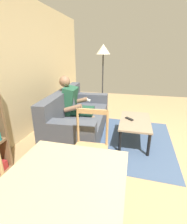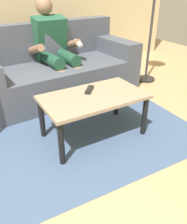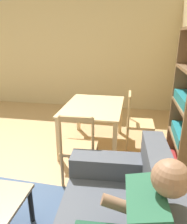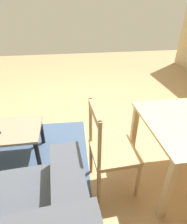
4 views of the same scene
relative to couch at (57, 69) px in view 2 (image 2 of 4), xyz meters
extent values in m
cube|color=#474C56|center=(0.00, -0.07, -0.11)|extent=(2.09, 1.05, 0.41)
cube|color=#474C56|center=(-0.02, 0.29, 0.33)|extent=(2.04, 0.33, 0.46)
cube|color=#474C56|center=(0.90, -0.01, 0.20)|extent=(0.30, 0.93, 0.21)
cube|color=#535969|center=(0.07, 0.14, 0.28)|extent=(0.42, 0.23, 0.36)
cube|color=#23563D|center=(0.00, 0.16, 0.36)|extent=(0.42, 0.34, 0.57)
sphere|color=#8C664C|center=(-0.01, 0.24, 0.75)|extent=(0.21, 0.21, 0.21)
cylinder|color=#1C4530|center=(-0.09, -0.11, 0.17)|extent=(0.18, 0.45, 0.15)
cylinder|color=#8C664C|center=(-0.08, -0.33, -0.11)|extent=(0.11, 0.11, 0.41)
cube|color=black|center=(-0.07, -0.41, -0.28)|extent=(0.12, 0.25, 0.08)
cylinder|color=#1C4530|center=(0.13, -0.10, 0.17)|extent=(0.18, 0.45, 0.15)
cylinder|color=#8C664C|center=(0.14, -0.32, -0.11)|extent=(0.11, 0.11, 0.41)
cube|color=black|center=(0.14, -0.40, -0.28)|extent=(0.12, 0.25, 0.08)
cylinder|color=#8C664C|center=(-0.24, 0.00, 0.30)|extent=(0.11, 0.36, 0.19)
cylinder|color=#8C664C|center=(0.26, 0.03, 0.30)|extent=(0.11, 0.36, 0.19)
cube|color=white|center=(0.27, -0.13, 0.34)|extent=(0.05, 0.16, 0.08)
cube|color=gray|center=(-0.11, -1.15, 0.09)|extent=(0.94, 0.54, 0.03)
cylinder|color=black|center=(-0.54, -1.38, -0.12)|extent=(0.05, 0.05, 0.40)
cylinder|color=black|center=(0.32, -1.38, -0.12)|extent=(0.05, 0.05, 0.40)
cylinder|color=black|center=(-0.54, -0.92, -0.12)|extent=(0.05, 0.05, 0.40)
cylinder|color=black|center=(0.32, -0.92, -0.12)|extent=(0.05, 0.05, 0.40)
cube|color=black|center=(-0.09, -1.04, 0.12)|extent=(0.15, 0.16, 0.02)
cube|color=#3D5170|center=(-0.11, -1.15, -0.31)|extent=(2.05, 1.47, 0.01)
cylinder|color=black|center=(1.34, -0.27, -0.30)|extent=(0.28, 0.28, 0.03)
cylinder|color=#333333|center=(1.34, -0.27, 0.46)|extent=(0.04, 0.04, 1.55)
camera|label=1|loc=(-2.99, -1.06, 1.28)|focal=26.45mm
camera|label=2|loc=(-1.08, -2.80, 1.00)|focal=37.44mm
camera|label=3|loc=(1.03, 0.01, 1.47)|focal=34.80mm
camera|label=4|loc=(-0.93, 0.66, 1.35)|focal=29.50mm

